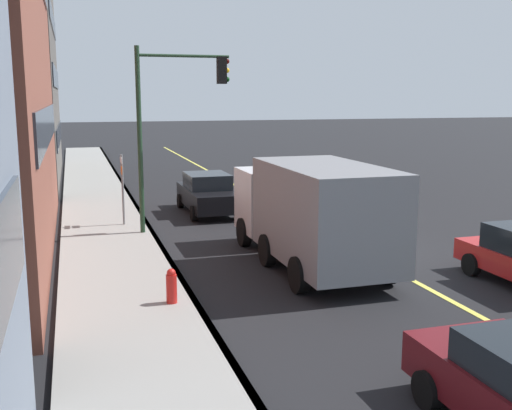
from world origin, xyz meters
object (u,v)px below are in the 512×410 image
street_sign_post (122,185)px  car_white (352,193)px  traffic_light_mast (172,110)px  fire_hydrant (172,289)px  car_black (208,193)px  truck_gray (312,210)px

street_sign_post → car_white: bearing=-85.2°
street_sign_post → traffic_light_mast: bearing=-133.0°
street_sign_post → fire_hydrant: street_sign_post is taller
car_black → fire_hydrant: (-10.91, 3.23, -0.35)m
truck_gray → fire_hydrant: bearing=119.1°
street_sign_post → truck_gray: bearing=-144.6°
street_sign_post → fire_hydrant: bearing=-178.0°
traffic_light_mast → fire_hydrant: size_ratio=6.72×
fire_hydrant → truck_gray: bearing=-60.9°
car_black → truck_gray: (-8.51, -1.09, 0.78)m
car_white → car_black: bearing=78.3°
car_white → fire_hydrant: bearing=136.9°
traffic_light_mast → street_sign_post: traffic_light_mast is taller
truck_gray → fire_hydrant: size_ratio=7.60×
car_white → traffic_light_mast: 8.84m
street_sign_post → car_black: bearing=-60.5°
traffic_light_mast → truck_gray: bearing=-148.9°
car_black → traffic_light_mast: traffic_light_mast is taller
car_black → street_sign_post: (-2.00, 3.53, 0.77)m
car_black → traffic_light_mast: bearing=151.0°
car_white → street_sign_post: bearing=94.8°
car_black → truck_gray: truck_gray is taller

